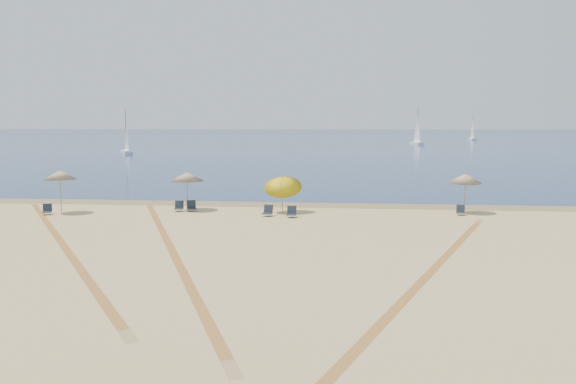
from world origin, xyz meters
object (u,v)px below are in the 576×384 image
(umbrella_4, at_px, (465,178))
(chair_6, at_px, (292,212))
(sailboat_1, at_px, (472,132))
(chair_2, at_px, (47,210))
(chair_4, at_px, (192,206))
(chair_7, at_px, (461,211))
(sailboat_2, at_px, (126,140))
(umbrella_1, at_px, (60,175))
(umbrella_3, at_px, (283,183))
(chair_5, at_px, (268,211))
(sailboat_0, at_px, (417,134))
(umbrella_2, at_px, (187,177))
(chair_3, at_px, (179,207))

(umbrella_4, relative_size, chair_6, 3.76)
(chair_6, bearing_deg, sailboat_1, 73.57)
(chair_2, distance_m, chair_6, 14.57)
(chair_4, height_order, chair_6, chair_4)
(chair_7, bearing_deg, sailboat_2, 135.18)
(chair_6, height_order, sailboat_2, sailboat_2)
(chair_4, height_order, sailboat_2, sailboat_2)
(chair_4, bearing_deg, chair_2, 172.31)
(umbrella_1, height_order, umbrella_4, umbrella_1)
(umbrella_3, distance_m, chair_5, 2.21)
(umbrella_4, height_order, sailboat_2, sailboat_2)
(umbrella_1, relative_size, chair_4, 3.26)
(chair_2, xyz_separation_m, chair_4, (8.21, 2.11, 0.02))
(sailboat_1, bearing_deg, chair_2, -112.17)
(sailboat_2, bearing_deg, umbrella_4, -84.27)
(chair_5, height_order, sailboat_0, sailboat_0)
(sailboat_1, bearing_deg, umbrella_4, -103.75)
(umbrella_3, bearing_deg, chair_6, -67.59)
(chair_4, xyz_separation_m, chair_7, (16.21, 0.23, -0.04))
(sailboat_1, bearing_deg, umbrella_2, -109.81)
(chair_6, height_order, sailboat_1, sailboat_1)
(sailboat_1, height_order, sailboat_2, sailboat_1)
(umbrella_3, distance_m, chair_6, 2.41)
(chair_6, height_order, chair_7, chair_6)
(umbrella_4, height_order, sailboat_1, sailboat_1)
(umbrella_4, relative_size, sailboat_1, 0.32)
(chair_5, bearing_deg, umbrella_2, 167.30)
(sailboat_1, xyz_separation_m, sailboat_2, (-75.15, -85.75, -0.01))
(chair_4, xyz_separation_m, sailboat_1, (46.41, 149.99, 2.05))
(umbrella_3, bearing_deg, sailboat_1, 74.78)
(umbrella_2, distance_m, umbrella_4, 17.00)
(umbrella_2, distance_m, chair_4, 1.92)
(chair_7, bearing_deg, chair_4, -169.10)
(umbrella_3, bearing_deg, chair_7, 0.71)
(sailboat_1, bearing_deg, chair_5, -107.74)
(umbrella_4, xyz_separation_m, chair_3, (-17.35, -1.17, -1.82))
(umbrella_1, xyz_separation_m, umbrella_3, (13.32, 1.50, -0.52))
(umbrella_1, bearing_deg, chair_2, -126.65)
(chair_4, relative_size, sailboat_1, 0.10)
(chair_2, height_order, chair_6, chair_6)
(chair_2, relative_size, chair_3, 1.11)
(chair_4, relative_size, chair_5, 1.18)
(umbrella_4, bearing_deg, chair_4, -176.14)
(chair_3, bearing_deg, chair_2, -173.10)
(chair_7, xyz_separation_m, sailboat_0, (9.58, 110.95, 2.39))
(sailboat_1, relative_size, sailboat_2, 1.01)
(sailboat_0, distance_m, sailboat_1, 43.95)
(chair_2, distance_m, sailboat_1, 161.62)
(sailboat_2, bearing_deg, umbrella_2, -95.97)
(chair_7, bearing_deg, chair_2, -164.44)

